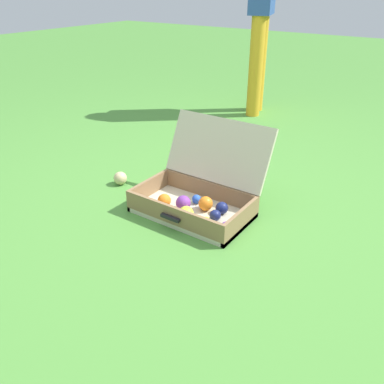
% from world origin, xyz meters
% --- Properties ---
extents(ground_plane, '(16.00, 16.00, 0.00)m').
position_xyz_m(ground_plane, '(0.00, 0.00, 0.00)').
color(ground_plane, '#4C8C38').
extents(open_suitcase, '(0.60, 0.53, 0.44)m').
position_xyz_m(open_suitcase, '(-0.05, -0.00, 0.10)').
color(open_suitcase, beige).
rests_on(open_suitcase, ground).
extents(stray_ball_on_grass, '(0.08, 0.08, 0.08)m').
position_xyz_m(stray_ball_on_grass, '(-0.61, -0.02, 0.04)').
color(stray_ball_on_grass, '#D1B784').
rests_on(stray_ball_on_grass, ground).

